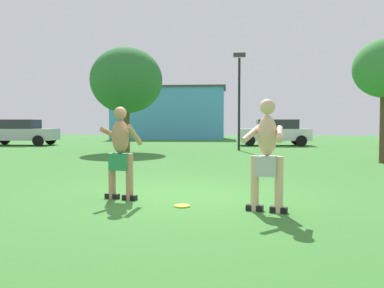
{
  "coord_description": "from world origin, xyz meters",
  "views": [
    {
      "loc": [
        0.84,
        -7.83,
        1.36
      ],
      "look_at": [
        0.19,
        -0.24,
        0.98
      ],
      "focal_mm": 39.13,
      "sensor_mm": 36.0,
      "label": 1
    }
  ],
  "objects_px": {
    "player_near": "(121,151)",
    "tree_right_field": "(126,81)",
    "car_white_mid_lot": "(275,132)",
    "player_in_gray": "(267,153)",
    "lamp_post": "(239,89)",
    "frisbee": "(182,206)",
    "car_silver_near_post": "(20,132)"
  },
  "relations": [
    {
      "from": "player_near",
      "to": "tree_right_field",
      "type": "xyz_separation_m",
      "value": [
        -2.98,
        12.62,
        2.55
      ]
    },
    {
      "from": "car_white_mid_lot",
      "to": "player_in_gray",
      "type": "bearing_deg",
      "value": -96.63
    },
    {
      "from": "car_white_mid_lot",
      "to": "tree_right_field",
      "type": "relative_size",
      "value": 0.86
    },
    {
      "from": "lamp_post",
      "to": "car_white_mid_lot",
      "type": "bearing_deg",
      "value": 64.84
    },
    {
      "from": "car_white_mid_lot",
      "to": "lamp_post",
      "type": "relative_size",
      "value": 0.89
    },
    {
      "from": "player_near",
      "to": "tree_right_field",
      "type": "bearing_deg",
      "value": 103.29
    },
    {
      "from": "player_in_gray",
      "to": "frisbee",
      "type": "xyz_separation_m",
      "value": [
        -1.33,
        0.29,
        -0.89
      ]
    },
    {
      "from": "player_in_gray",
      "to": "car_silver_near_post",
      "type": "relative_size",
      "value": 0.4
    },
    {
      "from": "car_silver_near_post",
      "to": "car_white_mid_lot",
      "type": "xyz_separation_m",
      "value": [
        15.62,
        1.09,
        0.0
      ]
    },
    {
      "from": "player_near",
      "to": "car_silver_near_post",
      "type": "bearing_deg",
      "value": 121.91
    },
    {
      "from": "player_near",
      "to": "tree_right_field",
      "type": "distance_m",
      "value": 13.22
    },
    {
      "from": "car_silver_near_post",
      "to": "car_white_mid_lot",
      "type": "bearing_deg",
      "value": 3.98
    },
    {
      "from": "frisbee",
      "to": "car_silver_near_post",
      "type": "bearing_deg",
      "value": 123.71
    },
    {
      "from": "car_silver_near_post",
      "to": "car_white_mid_lot",
      "type": "relative_size",
      "value": 1.0
    },
    {
      "from": "player_in_gray",
      "to": "car_silver_near_post",
      "type": "xyz_separation_m",
      "value": [
        -13.36,
        18.32,
        -0.08
      ]
    },
    {
      "from": "car_silver_near_post",
      "to": "player_in_gray",
      "type": "bearing_deg",
      "value": -53.9
    },
    {
      "from": "player_near",
      "to": "car_white_mid_lot",
      "type": "distance_m",
      "value": 19.15
    },
    {
      "from": "lamp_post",
      "to": "player_near",
      "type": "bearing_deg",
      "value": -100.17
    },
    {
      "from": "player_in_gray",
      "to": "player_near",
      "type": "bearing_deg",
      "value": 161.02
    },
    {
      "from": "car_silver_near_post",
      "to": "lamp_post",
      "type": "distance_m",
      "value": 14.03
    },
    {
      "from": "player_in_gray",
      "to": "car_silver_near_post",
      "type": "height_order",
      "value": "player_in_gray"
    },
    {
      "from": "player_near",
      "to": "tree_right_field",
      "type": "relative_size",
      "value": 0.33
    },
    {
      "from": "frisbee",
      "to": "car_white_mid_lot",
      "type": "height_order",
      "value": "car_white_mid_lot"
    },
    {
      "from": "lamp_post",
      "to": "tree_right_field",
      "type": "distance_m",
      "value": 5.55
    },
    {
      "from": "player_near",
      "to": "car_silver_near_post",
      "type": "height_order",
      "value": "player_near"
    },
    {
      "from": "frisbee",
      "to": "lamp_post",
      "type": "bearing_deg",
      "value": 84.81
    },
    {
      "from": "frisbee",
      "to": "lamp_post",
      "type": "height_order",
      "value": "lamp_post"
    },
    {
      "from": "frisbee",
      "to": "car_white_mid_lot",
      "type": "bearing_deg",
      "value": 79.37
    },
    {
      "from": "player_in_gray",
      "to": "tree_right_field",
      "type": "xyz_separation_m",
      "value": [
        -5.47,
        13.48,
        2.5
      ]
    },
    {
      "from": "player_near",
      "to": "player_in_gray",
      "type": "height_order",
      "value": "player_in_gray"
    },
    {
      "from": "player_in_gray",
      "to": "car_silver_near_post",
      "type": "bearing_deg",
      "value": 126.1
    },
    {
      "from": "player_in_gray",
      "to": "tree_right_field",
      "type": "height_order",
      "value": "tree_right_field"
    }
  ]
}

